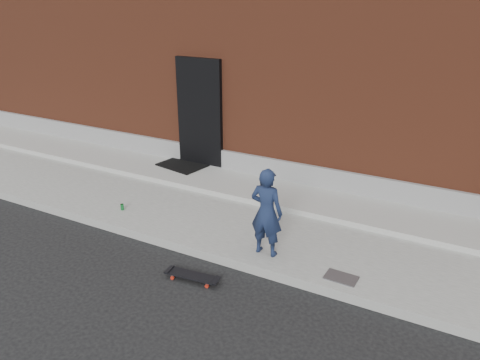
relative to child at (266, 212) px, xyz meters
The scene contains 9 objects.
ground 0.93m from the child, 111.63° to the right, with size 80.00×80.00×0.00m, color black.
sidewalk 1.34m from the child, 98.29° to the left, with size 20.00×3.00×0.15m, color gray.
apron 2.10m from the child, 94.58° to the left, with size 20.00×1.20×0.10m, color #989893.
building 6.80m from the child, 91.40° to the left, with size 20.00×8.10×5.00m.
child is the anchor object (origin of this frame).
skateboard 1.39m from the child, 126.83° to the right, with size 0.79×0.29×0.09m.
soda_can 2.95m from the child, behind, with size 0.06×0.06×0.11m, color #1B8A3A.
doormat 3.87m from the child, 143.11° to the left, with size 0.97×0.78×0.03m, color black.
utility_plate 1.37m from the child, ahead, with size 0.44×0.28×0.01m, color #5C5C61.
Camera 1 is at (2.68, -5.11, 3.82)m, focal length 35.00 mm.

